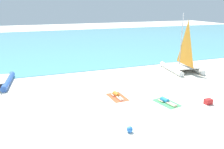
{
  "coord_description": "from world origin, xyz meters",
  "views": [
    {
      "loc": [
        -6.42,
        -12.27,
        6.55
      ],
      "look_at": [
        0.0,
        4.66,
        1.2
      ],
      "focal_mm": 38.46,
      "sensor_mm": 36.0,
      "label": 1
    }
  ],
  "objects_px": {
    "sunbather_right": "(166,101)",
    "cooler_box": "(208,102)",
    "towel_right": "(167,103)",
    "sunbather_left": "(117,95)",
    "towel_left": "(117,97)",
    "beach_ball": "(130,129)",
    "sailboat_white": "(182,63)"
  },
  "relations": [
    {
      "from": "sunbather_left",
      "to": "sunbather_right",
      "type": "distance_m",
      "value": 3.53
    },
    {
      "from": "sailboat_white",
      "to": "towel_right",
      "type": "xyz_separation_m",
      "value": [
        -6.1,
        -6.6,
        -0.84
      ]
    },
    {
      "from": "sunbather_left",
      "to": "towel_right",
      "type": "height_order",
      "value": "sunbather_left"
    },
    {
      "from": "beach_ball",
      "to": "towel_right",
      "type": "bearing_deg",
      "value": 33.43
    },
    {
      "from": "towel_left",
      "to": "sunbather_left",
      "type": "relative_size",
      "value": 1.21
    },
    {
      "from": "towel_left",
      "to": "sunbather_left",
      "type": "height_order",
      "value": "sunbather_left"
    },
    {
      "from": "sunbather_right",
      "to": "cooler_box",
      "type": "relative_size",
      "value": 3.13
    },
    {
      "from": "towel_left",
      "to": "cooler_box",
      "type": "relative_size",
      "value": 3.8
    },
    {
      "from": "sunbather_left",
      "to": "towel_right",
      "type": "xyz_separation_m",
      "value": [
        2.78,
        -2.26,
        -0.13
      ]
    },
    {
      "from": "towel_right",
      "to": "sunbather_right",
      "type": "xyz_separation_m",
      "value": [
        -0.01,
        0.07,
        0.13
      ]
    },
    {
      "from": "sailboat_white",
      "to": "towel_right",
      "type": "bearing_deg",
      "value": -125.37
    },
    {
      "from": "sunbather_right",
      "to": "cooler_box",
      "type": "xyz_separation_m",
      "value": [
        2.54,
        -1.23,
        0.05
      ]
    },
    {
      "from": "towel_right",
      "to": "cooler_box",
      "type": "bearing_deg",
      "value": -24.61
    },
    {
      "from": "cooler_box",
      "to": "sailboat_white",
      "type": "bearing_deg",
      "value": 65.31
    },
    {
      "from": "sailboat_white",
      "to": "cooler_box",
      "type": "distance_m",
      "value": 8.56
    },
    {
      "from": "towel_left",
      "to": "towel_right",
      "type": "bearing_deg",
      "value": -38.3
    },
    {
      "from": "sunbather_left",
      "to": "beach_ball",
      "type": "height_order",
      "value": "beach_ball"
    },
    {
      "from": "sunbather_right",
      "to": "cooler_box",
      "type": "bearing_deg",
      "value": -36.12
    },
    {
      "from": "towel_right",
      "to": "cooler_box",
      "type": "xyz_separation_m",
      "value": [
        2.53,
        -1.16,
        0.17
      ]
    },
    {
      "from": "towel_left",
      "to": "towel_right",
      "type": "relative_size",
      "value": 1.0
    },
    {
      "from": "cooler_box",
      "to": "sunbather_left",
      "type": "bearing_deg",
      "value": 147.23
    },
    {
      "from": "sunbather_right",
      "to": "beach_ball",
      "type": "relative_size",
      "value": 4.64
    },
    {
      "from": "beach_ball",
      "to": "cooler_box",
      "type": "relative_size",
      "value": 0.67
    },
    {
      "from": "sunbather_right",
      "to": "cooler_box",
      "type": "height_order",
      "value": "cooler_box"
    },
    {
      "from": "sunbather_left",
      "to": "towel_right",
      "type": "bearing_deg",
      "value": -41.79
    },
    {
      "from": "sunbather_right",
      "to": "sunbather_left",
      "type": "bearing_deg",
      "value": 131.2
    },
    {
      "from": "towel_right",
      "to": "cooler_box",
      "type": "relative_size",
      "value": 3.8
    },
    {
      "from": "towel_right",
      "to": "beach_ball",
      "type": "height_order",
      "value": "beach_ball"
    },
    {
      "from": "sunbather_left",
      "to": "sunbather_right",
      "type": "height_order",
      "value": "same"
    },
    {
      "from": "sailboat_white",
      "to": "towel_left",
      "type": "distance_m",
      "value": 9.94
    },
    {
      "from": "towel_left",
      "to": "sunbather_right",
      "type": "relative_size",
      "value": 1.21
    },
    {
      "from": "sunbather_right",
      "to": "cooler_box",
      "type": "distance_m",
      "value": 2.82
    }
  ]
}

